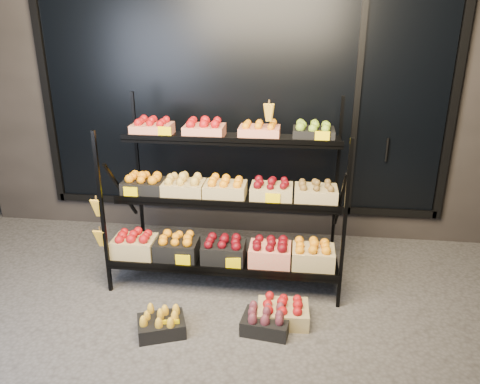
# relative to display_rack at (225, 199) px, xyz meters

# --- Properties ---
(ground) EXTENTS (24.00, 24.00, 0.00)m
(ground) POSITION_rel_display_rack_xyz_m (0.02, -0.60, -0.79)
(ground) COLOR #514F4C
(ground) RESTS_ON ground
(building) EXTENTS (6.00, 2.08, 3.50)m
(building) POSITION_rel_display_rack_xyz_m (0.02, 1.99, 0.96)
(building) COLOR #2D2826
(building) RESTS_ON ground
(display_rack) EXTENTS (2.18, 1.02, 1.75)m
(display_rack) POSITION_rel_display_rack_xyz_m (0.00, 0.00, 0.00)
(display_rack) COLOR black
(display_rack) RESTS_ON ground
(tag_floor_a) EXTENTS (0.13, 0.01, 0.12)m
(tag_floor_a) POSITION_rel_display_rack_xyz_m (-0.28, -1.00, -0.73)
(tag_floor_a) COLOR #FFD900
(tag_floor_a) RESTS_ON ground
(floor_crate_midleft) EXTENTS (0.44, 0.38, 0.19)m
(floor_crate_midleft) POSITION_rel_display_rack_xyz_m (-0.37, -0.96, -0.70)
(floor_crate_midleft) COLOR black
(floor_crate_midleft) RESTS_ON ground
(floor_crate_midright) EXTENTS (0.43, 0.32, 0.21)m
(floor_crate_midright) POSITION_rel_display_rack_xyz_m (0.58, -0.69, -0.69)
(floor_crate_midright) COLOR tan
(floor_crate_midright) RESTS_ON ground
(floor_crate_right) EXTENTS (0.40, 0.32, 0.19)m
(floor_crate_right) POSITION_rel_display_rack_xyz_m (0.45, -0.82, -0.70)
(floor_crate_right) COLOR black
(floor_crate_right) RESTS_ON ground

